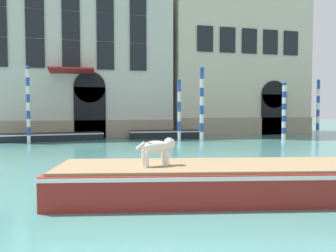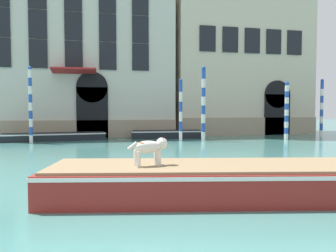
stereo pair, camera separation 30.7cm
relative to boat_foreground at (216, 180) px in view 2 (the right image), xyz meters
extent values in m
cube|color=beige|center=(-4.15, 19.67, 5.66)|extent=(14.38, 6.00, 12.11)
cube|color=tan|center=(-4.15, 16.62, 0.23)|extent=(14.38, 0.16, 1.25)
cube|color=black|center=(-2.95, 16.61, 1.38)|extent=(2.16, 0.14, 3.55)
cylinder|color=black|center=(-2.95, 16.61, 3.15)|extent=(2.16, 0.14, 2.16)
cube|color=black|center=(-8.75, 16.63, 5.34)|extent=(1.18, 0.10, 1.91)
cube|color=black|center=(-6.45, 16.63, 5.34)|extent=(1.18, 0.10, 1.91)
cube|color=black|center=(-4.15, 16.63, 5.34)|extent=(1.18, 0.10, 1.91)
cube|color=black|center=(-1.85, 16.63, 5.34)|extent=(1.18, 0.10, 1.91)
cube|color=black|center=(0.46, 16.63, 5.34)|extent=(1.18, 0.10, 1.91)
cube|color=black|center=(-8.75, 16.63, 7.31)|extent=(1.18, 0.10, 1.91)
cube|color=black|center=(-6.45, 16.63, 7.31)|extent=(1.18, 0.10, 1.91)
cube|color=black|center=(-4.15, 16.63, 7.31)|extent=(1.18, 0.10, 1.91)
cube|color=black|center=(-1.85, 16.63, 7.31)|extent=(1.18, 0.10, 1.91)
cube|color=black|center=(0.46, 16.63, 7.31)|extent=(1.18, 0.10, 1.91)
cube|color=black|center=(0.46, 16.63, 9.28)|extent=(1.18, 0.10, 1.91)
cube|color=#B22323|center=(-4.10, 15.97, 4.19)|extent=(2.91, 1.40, 0.29)
cube|color=beige|center=(9.11, 19.67, 8.67)|extent=(11.31, 6.00, 18.13)
cube|color=tan|center=(9.11, 16.62, 0.29)|extent=(11.31, 0.16, 1.37)
cube|color=black|center=(11.31, 16.61, 1.20)|extent=(2.16, 0.14, 3.20)
cylinder|color=black|center=(11.31, 16.61, 2.80)|extent=(2.16, 0.14, 2.16)
cube|color=black|center=(5.50, 16.63, 6.89)|extent=(1.25, 0.10, 1.90)
cube|color=black|center=(7.30, 16.63, 6.89)|extent=(1.25, 0.10, 1.90)
cube|color=black|center=(9.11, 16.63, 6.89)|extent=(1.25, 0.10, 1.90)
cube|color=black|center=(10.92, 16.63, 6.89)|extent=(1.25, 0.10, 1.90)
cube|color=black|center=(12.73, 16.63, 6.89)|extent=(1.25, 0.10, 1.90)
cube|color=maroon|center=(0.00, 0.00, -0.05)|extent=(7.79, 3.39, 0.69)
cube|color=white|center=(0.00, 0.00, 0.23)|extent=(7.83, 3.43, 0.08)
cube|color=#8C7251|center=(0.00, 0.00, 0.32)|extent=(7.54, 3.19, 0.06)
cylinder|color=silver|center=(-1.33, 0.26, 0.52)|extent=(0.08, 0.08, 0.34)
cylinder|color=silver|center=(-1.29, 0.07, 0.52)|extent=(0.08, 0.08, 0.34)
cylinder|color=silver|center=(-1.80, 0.14, 0.52)|extent=(0.08, 0.08, 0.34)
cylinder|color=silver|center=(-1.75, -0.04, 0.52)|extent=(0.08, 0.08, 0.34)
ellipsoid|color=silver|center=(-1.54, 0.11, 0.77)|extent=(0.68, 0.42, 0.27)
ellipsoid|color=brown|center=(-1.63, 0.08, 0.84)|extent=(0.31, 0.25, 0.09)
sphere|color=silver|center=(-1.21, 0.19, 0.83)|extent=(0.25, 0.25, 0.25)
cone|color=brown|center=(-1.22, 0.26, 0.92)|extent=(0.08, 0.08, 0.10)
cone|color=brown|center=(-1.19, 0.12, 0.92)|extent=(0.08, 0.08, 0.10)
cylinder|color=silver|center=(-1.88, 0.02, 0.81)|extent=(0.23, 0.11, 0.18)
cube|color=black|center=(-5.31, 15.16, -0.15)|extent=(6.43, 2.20, 0.50)
cube|color=white|center=(-5.31, 15.16, 0.04)|extent=(6.46, 2.24, 0.08)
cube|color=#9EA3A8|center=(-5.31, 15.16, -0.18)|extent=(3.57, 1.50, 0.45)
cube|color=black|center=(2.12, 15.38, -0.13)|extent=(4.96, 1.73, 0.54)
cube|color=white|center=(2.12, 15.38, 0.08)|extent=(4.99, 1.76, 0.08)
cube|color=#8C7251|center=(2.12, 15.38, -0.16)|extent=(2.74, 1.23, 0.49)
cylinder|color=white|center=(2.53, 13.07, -0.09)|extent=(0.20, 0.20, 0.62)
cylinder|color=#234CAD|center=(2.53, 13.07, 0.53)|extent=(0.20, 0.20, 0.62)
cylinder|color=white|center=(2.53, 13.07, 1.15)|extent=(0.20, 0.20, 0.62)
cylinder|color=#234CAD|center=(2.53, 13.07, 1.77)|extent=(0.20, 0.20, 0.62)
cylinder|color=white|center=(2.53, 13.07, 2.39)|extent=(0.20, 0.20, 0.62)
cylinder|color=#234CAD|center=(2.53, 13.07, 3.01)|extent=(0.20, 0.20, 0.62)
sphere|color=#234CAD|center=(2.53, 13.07, 3.41)|extent=(0.21, 0.21, 0.21)
cylinder|color=white|center=(-6.44, 13.62, -0.16)|extent=(0.21, 0.21, 0.48)
cylinder|color=#234CAD|center=(-6.44, 13.62, 0.32)|extent=(0.21, 0.21, 0.48)
cylinder|color=white|center=(-6.44, 13.62, 0.80)|extent=(0.21, 0.21, 0.48)
cylinder|color=#234CAD|center=(-6.44, 13.62, 1.28)|extent=(0.21, 0.21, 0.48)
cylinder|color=white|center=(-6.44, 13.62, 1.76)|extent=(0.21, 0.21, 0.48)
cylinder|color=#234CAD|center=(-6.44, 13.62, 2.24)|extent=(0.21, 0.21, 0.48)
cylinder|color=white|center=(-6.44, 13.62, 2.72)|extent=(0.21, 0.21, 0.48)
cylinder|color=#234CAD|center=(-6.44, 13.62, 3.20)|extent=(0.21, 0.21, 0.48)
cylinder|color=white|center=(-6.44, 13.62, 3.68)|extent=(0.21, 0.21, 0.48)
sphere|color=#234CAD|center=(-6.44, 13.62, 4.01)|extent=(0.22, 0.22, 0.22)
cylinder|color=white|center=(4.02, 13.07, -0.12)|extent=(0.25, 0.25, 0.56)
cylinder|color=#234CAD|center=(4.02, 13.07, 0.44)|extent=(0.25, 0.25, 0.56)
cylinder|color=white|center=(4.02, 13.07, 1.01)|extent=(0.25, 0.25, 0.56)
cylinder|color=#234CAD|center=(4.02, 13.07, 1.57)|extent=(0.25, 0.25, 0.56)
cylinder|color=white|center=(4.02, 13.07, 2.13)|extent=(0.25, 0.25, 0.56)
cylinder|color=#234CAD|center=(4.02, 13.07, 2.69)|extent=(0.25, 0.25, 0.56)
cylinder|color=white|center=(4.02, 13.07, 3.26)|extent=(0.25, 0.25, 0.56)
cylinder|color=#234CAD|center=(4.02, 13.07, 3.82)|extent=(0.25, 0.25, 0.56)
sphere|color=#234CAD|center=(4.02, 13.07, 4.21)|extent=(0.27, 0.27, 0.27)
cylinder|color=white|center=(13.26, 13.93, -0.15)|extent=(0.22, 0.22, 0.50)
cylinder|color=#234CAD|center=(13.26, 13.93, 0.35)|extent=(0.22, 0.22, 0.50)
cylinder|color=white|center=(13.26, 13.93, 0.84)|extent=(0.22, 0.22, 0.50)
cylinder|color=#234CAD|center=(13.26, 13.93, 1.34)|extent=(0.22, 0.22, 0.50)
cylinder|color=white|center=(13.26, 13.93, 1.84)|extent=(0.22, 0.22, 0.50)
cylinder|color=#234CAD|center=(13.26, 13.93, 2.33)|extent=(0.22, 0.22, 0.50)
cylinder|color=white|center=(13.26, 13.93, 2.83)|extent=(0.22, 0.22, 0.50)
cylinder|color=#234CAD|center=(13.26, 13.93, 3.33)|extent=(0.22, 0.22, 0.50)
sphere|color=#234CAD|center=(13.26, 13.93, 3.68)|extent=(0.23, 0.23, 0.23)
cylinder|color=white|center=(9.55, 12.49, -0.20)|extent=(0.27, 0.27, 0.40)
cylinder|color=#234CAD|center=(9.55, 12.49, 0.20)|extent=(0.27, 0.27, 0.40)
cylinder|color=white|center=(9.55, 12.49, 0.59)|extent=(0.27, 0.27, 0.40)
cylinder|color=#234CAD|center=(9.55, 12.49, 0.99)|extent=(0.27, 0.27, 0.40)
cylinder|color=white|center=(9.55, 12.49, 1.39)|extent=(0.27, 0.27, 0.40)
cylinder|color=#234CAD|center=(9.55, 12.49, 1.79)|extent=(0.27, 0.27, 0.40)
cylinder|color=white|center=(9.55, 12.49, 2.18)|extent=(0.27, 0.27, 0.40)
cylinder|color=#234CAD|center=(9.55, 12.49, 2.58)|extent=(0.27, 0.27, 0.40)
cylinder|color=white|center=(9.55, 12.49, 2.98)|extent=(0.27, 0.27, 0.40)
sphere|color=#234CAD|center=(9.55, 12.49, 3.30)|extent=(0.28, 0.28, 0.28)
camera|label=1|loc=(-2.89, -6.81, 1.57)|focal=35.00mm
camera|label=2|loc=(-2.59, -6.88, 1.57)|focal=35.00mm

